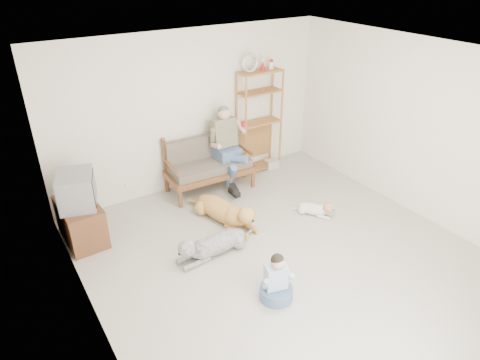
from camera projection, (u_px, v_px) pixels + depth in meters
floor at (289, 261)px, 5.85m from camera, size 5.50×5.50×0.00m
ceiling at (302, 62)px, 4.58m from camera, size 5.50×5.50×0.00m
wall_back at (192, 111)px, 7.26m from camera, size 5.00×0.00×5.00m
wall_left at (88, 239)px, 4.03m from camera, size 0.00×5.50×5.50m
wall_right at (425, 132)px, 6.40m from camera, size 0.00×5.50×5.50m
loveseat at (208, 163)px, 7.45m from camera, size 1.53×0.78×0.95m
man at (229, 153)px, 7.36m from camera, size 0.55×0.79×1.28m
etagere at (259, 121)px, 7.88m from camera, size 0.85×0.37×2.22m
book_stack at (272, 164)px, 8.35m from camera, size 0.27×0.21×0.16m
tv_stand at (80, 222)px, 6.16m from camera, size 0.54×0.92×0.60m
crt_tv at (77, 190)px, 5.88m from camera, size 0.62×0.70×0.49m
wall_outlet at (129, 185)px, 7.15m from camera, size 0.12×0.02×0.08m
golden_retriever at (226, 212)px, 6.62m from camera, size 0.58×1.47×0.45m
shaggy_dog at (211, 245)px, 5.91m from camera, size 1.33×0.38×0.39m
terrier at (317, 209)px, 6.83m from camera, size 0.46×0.62×0.27m
child at (276, 282)px, 5.13m from camera, size 0.41×0.41×0.65m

